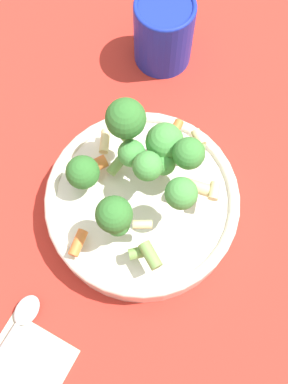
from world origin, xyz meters
name	(u,v)px	position (x,y,z in m)	size (l,w,h in m)	color
ground_plane	(144,210)	(0.00, 0.00, 0.00)	(3.00, 3.00, 0.00)	#B72D23
bowl	(144,203)	(0.00, 0.00, 0.03)	(0.23, 0.23, 0.05)	silver
pasta_salad	(142,165)	(0.02, 0.00, 0.10)	(0.18, 0.17, 0.10)	#8CB766
cup	(165,31)	(0.23, -0.03, 0.05)	(0.08, 0.08, 0.10)	#192DAD
spoon	(8,343)	(-0.16, 0.15, 0.01)	(0.17, 0.11, 0.01)	silver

